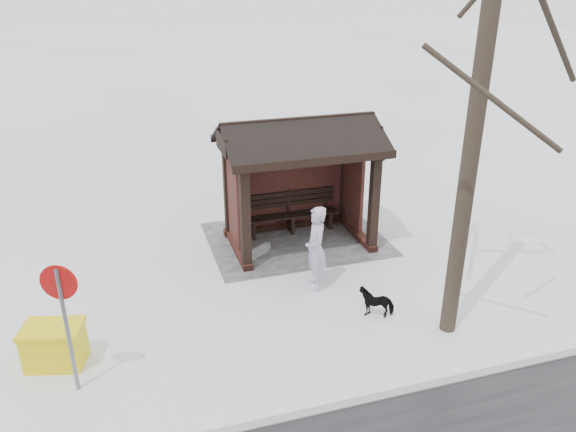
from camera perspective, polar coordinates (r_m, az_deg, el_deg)
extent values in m
plane|color=white|center=(13.63, 1.08, -2.72)|extent=(120.00, 120.00, 0.00)
cube|color=gray|center=(9.41, 12.15, -16.95)|extent=(120.00, 0.15, 0.06)
cube|color=gray|center=(13.80, 0.82, -2.34)|extent=(4.20, 3.20, 0.02)
cube|color=#391C14|center=(14.37, -0.04, -0.92)|extent=(3.30, 0.22, 0.16)
cube|color=#391C14|center=(14.10, 6.88, -1.61)|extent=(0.22, 2.10, 0.16)
cube|color=#391C14|center=(13.24, -5.10, -3.26)|extent=(0.22, 2.10, 0.16)
cube|color=black|center=(12.92, 8.71, 1.07)|extent=(0.20, 0.20, 2.30)
cube|color=black|center=(11.99, -4.34, -0.56)|extent=(0.20, 0.20, 2.30)
cube|color=black|center=(14.45, 5.66, 3.69)|extent=(0.20, 0.20, 2.30)
cube|color=black|center=(13.62, -6.09, 2.41)|extent=(0.20, 0.20, 2.30)
cube|color=black|center=(13.93, -0.05, 3.39)|extent=(2.80, 0.08, 2.14)
cube|color=black|center=(13.92, 6.59, 3.21)|extent=(0.08, 1.17, 2.14)
cube|color=black|center=(13.05, -5.58, 1.85)|extent=(0.08, 1.17, 2.14)
cube|color=black|center=(11.95, 2.53, 5.62)|extent=(3.40, 0.20, 0.18)
cube|color=black|center=(13.58, -0.05, 7.87)|extent=(3.40, 0.20, 0.18)
cylinder|color=black|center=(9.30, 18.80, 11.42)|extent=(0.29, 0.29, 8.55)
imported|color=#B2A2BE|center=(11.37, 2.85, -3.33)|extent=(0.52, 0.71, 1.80)
imported|color=black|center=(10.93, 8.98, -8.54)|extent=(0.73, 0.54, 0.56)
cube|color=yellow|center=(10.29, -22.60, -12.22)|extent=(1.04, 0.82, 0.66)
cube|color=yellow|center=(10.09, -22.92, -10.51)|extent=(1.10, 0.89, 0.08)
cylinder|color=slate|center=(9.21, -21.46, -10.89)|extent=(0.07, 0.07, 2.16)
cylinder|color=#9F0C0B|center=(8.80, -22.27, -6.26)|extent=(0.53, 0.24, 0.56)
cylinder|color=white|center=(8.82, -22.26, -6.20)|extent=(0.41, 0.19, 0.43)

